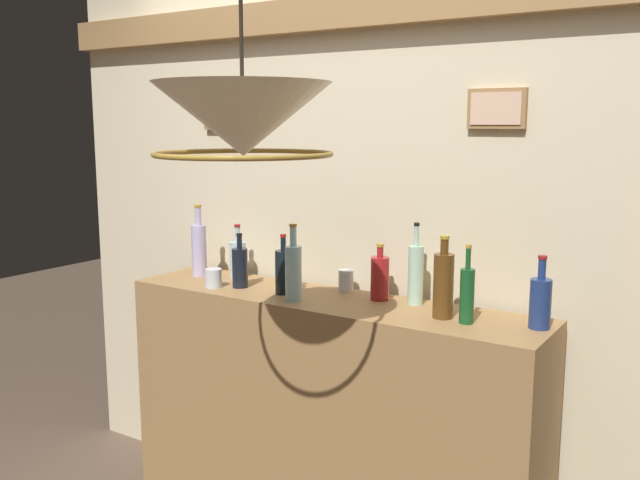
{
  "coord_description": "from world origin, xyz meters",
  "views": [
    {
      "loc": [
        1.49,
        -1.53,
        1.8
      ],
      "look_at": [
        0.0,
        0.77,
        1.34
      ],
      "focal_mm": 39.17,
      "sensor_mm": 36.0,
      "label": 1
    }
  ],
  "objects_px": {
    "liquor_bottle_port": "(443,284)",
    "glass_tumbler_highball": "(347,281)",
    "liquor_bottle_rye": "(283,271)",
    "liquor_bottle_whiskey": "(380,278)",
    "liquor_bottle_brandy": "(416,274)",
    "liquor_bottle_bourbon": "(240,267)",
    "glass_tumbler_rocks": "(213,278)",
    "pendant_lamp": "(243,122)",
    "liquor_bottle_vodka": "(540,302)",
    "liquor_bottle_tequila": "(293,271)",
    "liquor_bottle_mezcal": "(199,248)",
    "liquor_bottle_scotch": "(467,294)",
    "liquor_bottle_gin": "(238,258)"
  },
  "relations": [
    {
      "from": "pendant_lamp",
      "to": "glass_tumbler_highball",
      "type": "bearing_deg",
      "value": 100.21
    },
    {
      "from": "pendant_lamp",
      "to": "liquor_bottle_gin",
      "type": "bearing_deg",
      "value": 130.99
    },
    {
      "from": "liquor_bottle_brandy",
      "to": "glass_tumbler_highball",
      "type": "height_order",
      "value": "liquor_bottle_brandy"
    },
    {
      "from": "glass_tumbler_rocks",
      "to": "liquor_bottle_mezcal",
      "type": "bearing_deg",
      "value": 146.26
    },
    {
      "from": "liquor_bottle_tequila",
      "to": "glass_tumbler_rocks",
      "type": "height_order",
      "value": "liquor_bottle_tequila"
    },
    {
      "from": "liquor_bottle_port",
      "to": "pendant_lamp",
      "type": "bearing_deg",
      "value": -116.6
    },
    {
      "from": "liquor_bottle_rye",
      "to": "glass_tumbler_highball",
      "type": "bearing_deg",
      "value": 43.04
    },
    {
      "from": "liquor_bottle_scotch",
      "to": "pendant_lamp",
      "type": "xyz_separation_m",
      "value": [
        -0.45,
        -0.69,
        0.61
      ]
    },
    {
      "from": "liquor_bottle_bourbon",
      "to": "glass_tumbler_highball",
      "type": "distance_m",
      "value": 0.47
    },
    {
      "from": "liquor_bottle_tequila",
      "to": "pendant_lamp",
      "type": "bearing_deg",
      "value": -67.73
    },
    {
      "from": "liquor_bottle_whiskey",
      "to": "pendant_lamp",
      "type": "distance_m",
      "value": 1.02
    },
    {
      "from": "liquor_bottle_scotch",
      "to": "liquor_bottle_tequila",
      "type": "bearing_deg",
      "value": -173.6
    },
    {
      "from": "liquor_bottle_mezcal",
      "to": "glass_tumbler_highball",
      "type": "xyz_separation_m",
      "value": [
        0.74,
        0.11,
        -0.09
      ]
    },
    {
      "from": "liquor_bottle_vodka",
      "to": "liquor_bottle_rye",
      "type": "relative_size",
      "value": 1.02
    },
    {
      "from": "liquor_bottle_brandy",
      "to": "liquor_bottle_port",
      "type": "height_order",
      "value": "liquor_bottle_brandy"
    },
    {
      "from": "liquor_bottle_tequila",
      "to": "liquor_bottle_vodka",
      "type": "distance_m",
      "value": 0.95
    },
    {
      "from": "liquor_bottle_scotch",
      "to": "glass_tumbler_highball",
      "type": "height_order",
      "value": "liquor_bottle_scotch"
    },
    {
      "from": "liquor_bottle_vodka",
      "to": "glass_tumbler_highball",
      "type": "bearing_deg",
      "value": 172.95
    },
    {
      "from": "liquor_bottle_whiskey",
      "to": "glass_tumbler_highball",
      "type": "xyz_separation_m",
      "value": [
        -0.19,
        0.06,
        -0.05
      ]
    },
    {
      "from": "liquor_bottle_port",
      "to": "glass_tumbler_highball",
      "type": "relative_size",
      "value": 3.35
    },
    {
      "from": "glass_tumbler_rocks",
      "to": "pendant_lamp",
      "type": "height_order",
      "value": "pendant_lamp"
    },
    {
      "from": "liquor_bottle_vodka",
      "to": "glass_tumbler_highball",
      "type": "relative_size",
      "value": 2.82
    },
    {
      "from": "liquor_bottle_scotch",
      "to": "liquor_bottle_whiskey",
      "type": "xyz_separation_m",
      "value": [
        -0.42,
        0.13,
        -0.01
      ]
    },
    {
      "from": "liquor_bottle_whiskey",
      "to": "liquor_bottle_brandy",
      "type": "relative_size",
      "value": 0.71
    },
    {
      "from": "liquor_bottle_gin",
      "to": "glass_tumbler_rocks",
      "type": "relative_size",
      "value": 3.04
    },
    {
      "from": "liquor_bottle_bourbon",
      "to": "liquor_bottle_mezcal",
      "type": "relative_size",
      "value": 0.71
    },
    {
      "from": "liquor_bottle_rye",
      "to": "glass_tumbler_highball",
      "type": "relative_size",
      "value": 2.77
    },
    {
      "from": "liquor_bottle_bourbon",
      "to": "liquor_bottle_brandy",
      "type": "bearing_deg",
      "value": 11.3
    },
    {
      "from": "glass_tumbler_highball",
      "to": "liquor_bottle_vodka",
      "type": "bearing_deg",
      "value": -7.05
    },
    {
      "from": "liquor_bottle_gin",
      "to": "glass_tumbler_rocks",
      "type": "xyz_separation_m",
      "value": [
        0.04,
        -0.22,
        -0.05
      ]
    },
    {
      "from": "liquor_bottle_bourbon",
      "to": "pendant_lamp",
      "type": "bearing_deg",
      "value": -49.27
    },
    {
      "from": "liquor_bottle_port",
      "to": "pendant_lamp",
      "type": "height_order",
      "value": "pendant_lamp"
    },
    {
      "from": "glass_tumbler_highball",
      "to": "liquor_bottle_whiskey",
      "type": "bearing_deg",
      "value": -16.57
    },
    {
      "from": "liquor_bottle_vodka",
      "to": "liquor_bottle_bourbon",
      "type": "bearing_deg",
      "value": -176.07
    },
    {
      "from": "liquor_bottle_vodka",
      "to": "glass_tumbler_highball",
      "type": "xyz_separation_m",
      "value": [
        -0.85,
        0.1,
        -0.05
      ]
    },
    {
      "from": "liquor_bottle_port",
      "to": "glass_tumbler_rocks",
      "type": "xyz_separation_m",
      "value": [
        -1.04,
        -0.09,
        -0.09
      ]
    },
    {
      "from": "liquor_bottle_brandy",
      "to": "liquor_bottle_gin",
      "type": "relative_size",
      "value": 1.31
    },
    {
      "from": "liquor_bottle_whiskey",
      "to": "liquor_bottle_port",
      "type": "height_order",
      "value": "liquor_bottle_port"
    },
    {
      "from": "liquor_bottle_mezcal",
      "to": "liquor_bottle_scotch",
      "type": "height_order",
      "value": "liquor_bottle_mezcal"
    },
    {
      "from": "liquor_bottle_brandy",
      "to": "liquor_bottle_bourbon",
      "type": "bearing_deg",
      "value": -168.7
    },
    {
      "from": "glass_tumbler_rocks",
      "to": "pendant_lamp",
      "type": "xyz_separation_m",
      "value": [
        0.68,
        -0.62,
        0.67
      ]
    },
    {
      "from": "liquor_bottle_scotch",
      "to": "liquor_bottle_whiskey",
      "type": "distance_m",
      "value": 0.44
    },
    {
      "from": "pendant_lamp",
      "to": "liquor_bottle_port",
      "type": "bearing_deg",
      "value": 63.4
    },
    {
      "from": "liquor_bottle_tequila",
      "to": "liquor_bottle_port",
      "type": "height_order",
      "value": "liquor_bottle_tequila"
    },
    {
      "from": "liquor_bottle_port",
      "to": "glass_tumbler_highball",
      "type": "height_order",
      "value": "liquor_bottle_port"
    },
    {
      "from": "liquor_bottle_tequila",
      "to": "liquor_bottle_brandy",
      "type": "distance_m",
      "value": 0.49
    },
    {
      "from": "liquor_bottle_brandy",
      "to": "glass_tumbler_highball",
      "type": "distance_m",
      "value": 0.35
    },
    {
      "from": "liquor_bottle_rye",
      "to": "liquor_bottle_port",
      "type": "height_order",
      "value": "liquor_bottle_port"
    },
    {
      "from": "liquor_bottle_mezcal",
      "to": "liquor_bottle_brandy",
      "type": "relative_size",
      "value": 1.03
    },
    {
      "from": "liquor_bottle_rye",
      "to": "glass_tumbler_rocks",
      "type": "xyz_separation_m",
      "value": [
        -0.33,
        -0.07,
        -0.06
      ]
    }
  ]
}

